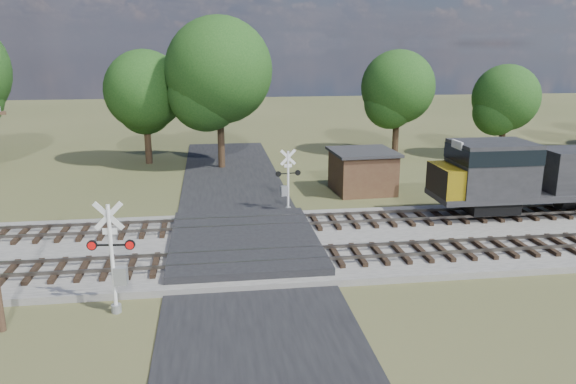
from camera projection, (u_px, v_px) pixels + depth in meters
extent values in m
plane|color=#424927|center=(245.00, 252.00, 26.74)|extent=(160.00, 160.00, 0.00)
cube|color=gray|center=(441.00, 236.00, 28.52)|extent=(140.00, 10.00, 0.30)
cube|color=black|center=(245.00, 251.00, 26.73)|extent=(7.00, 60.00, 0.08)
cube|color=#262628|center=(244.00, 242.00, 27.14)|extent=(7.00, 9.00, 0.62)
cube|color=black|center=(293.00, 258.00, 25.00)|extent=(44.00, 2.60, 0.18)
cube|color=#5C564F|center=(470.00, 251.00, 25.33)|extent=(140.00, 0.08, 0.15)
cube|color=#5C564F|center=(456.00, 241.00, 26.71)|extent=(140.00, 0.08, 0.15)
cube|color=black|center=(279.00, 223.00, 29.78)|extent=(44.00, 2.60, 0.18)
cube|color=#5C564F|center=(428.00, 218.00, 30.12)|extent=(140.00, 0.08, 0.15)
cube|color=#5C564F|center=(418.00, 211.00, 31.49)|extent=(140.00, 0.08, 0.15)
cylinder|color=silver|center=(112.00, 260.00, 20.24)|extent=(0.15, 0.15, 4.15)
cylinder|color=gray|center=(116.00, 308.00, 20.73)|extent=(0.37, 0.37, 0.31)
cube|color=silver|center=(108.00, 216.00, 19.81)|extent=(1.09, 0.15, 1.09)
cube|color=silver|center=(108.00, 216.00, 19.81)|extent=(1.09, 0.15, 1.09)
cube|color=silver|center=(110.00, 231.00, 19.96)|extent=(0.52, 0.08, 0.23)
cube|color=black|center=(111.00, 245.00, 20.09)|extent=(1.66, 0.23, 0.06)
cylinder|color=red|center=(92.00, 245.00, 20.07)|extent=(0.38, 0.14, 0.37)
cylinder|color=red|center=(130.00, 245.00, 20.12)|extent=(0.38, 0.14, 0.37)
cube|color=gray|center=(121.00, 276.00, 20.41)|extent=(0.50, 0.36, 0.67)
cylinder|color=silver|center=(288.00, 182.00, 32.81)|extent=(0.13, 0.13, 3.63)
cylinder|color=gray|center=(288.00, 209.00, 33.24)|extent=(0.33, 0.33, 0.27)
cube|color=silver|center=(288.00, 157.00, 32.44)|extent=(0.95, 0.17, 0.95)
cube|color=silver|center=(288.00, 157.00, 32.44)|extent=(0.95, 0.17, 0.95)
cube|color=silver|center=(288.00, 166.00, 32.56)|extent=(0.45, 0.09, 0.20)
cube|color=black|center=(288.00, 173.00, 32.68)|extent=(1.45, 0.26, 0.05)
cylinder|color=red|center=(298.00, 173.00, 32.84)|extent=(0.34, 0.14, 0.33)
cylinder|color=red|center=(278.00, 174.00, 32.52)|extent=(0.34, 0.14, 0.33)
cube|color=gray|center=(284.00, 191.00, 32.89)|extent=(0.44, 0.33, 0.59)
cube|color=#442A1D|center=(362.00, 173.00, 37.41)|extent=(3.93, 3.93, 2.62)
cube|color=#2A292C|center=(363.00, 152.00, 37.05)|extent=(4.32, 4.32, 0.19)
cylinder|color=black|center=(148.00, 136.00, 46.06)|extent=(0.56, 0.56, 4.63)
sphere|color=#163912|center=(145.00, 90.00, 45.12)|extent=(6.48, 6.48, 6.48)
cylinder|color=black|center=(221.00, 131.00, 44.20)|extent=(0.56, 0.56, 5.89)
sphere|color=#163912|center=(219.00, 70.00, 42.99)|extent=(8.24, 8.24, 8.24)
cylinder|color=black|center=(396.00, 129.00, 49.91)|extent=(0.56, 0.56, 4.59)
sphere|color=#163912|center=(398.00, 87.00, 48.97)|extent=(6.43, 6.43, 6.43)
cylinder|color=black|center=(502.00, 135.00, 48.30)|extent=(0.56, 0.56, 4.00)
sphere|color=#163912|center=(506.00, 98.00, 47.48)|extent=(5.60, 5.60, 5.60)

